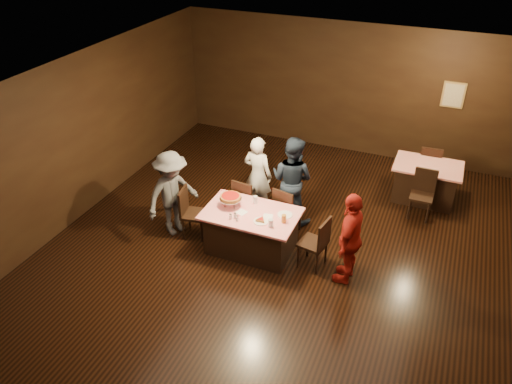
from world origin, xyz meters
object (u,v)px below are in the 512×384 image
diner_grey_knit (172,194)px  glass_back (255,200)px  diner_navy_hoodie (292,180)px  pizza_stand (231,197)px  diner_white_jacket (258,175)px  chair_back_near (422,195)px  chair_far_right (288,209)px  diner_red_shirt (350,238)px  chair_end_right (313,242)px  plate_empty (285,215)px  glass_amber (284,219)px  main_table (251,231)px  chair_far_left (247,200)px  back_table (425,182)px  glass_front_right (271,223)px  chair_end_left (194,213)px  chair_back_far (429,165)px

diner_grey_knit → glass_back: 1.49m
diner_navy_hoodie → pizza_stand: bearing=68.0°
diner_white_jacket → chair_back_near: bearing=-156.5°
chair_far_right → diner_navy_hoodie: 0.57m
diner_red_shirt → pizza_stand: diner_red_shirt is taller
chair_end_right → plate_empty: bearing=-95.2°
glass_amber → diner_grey_knit: bearing=179.5°
diner_grey_knit → glass_back: diner_grey_knit is taller
chair_back_near → diner_grey_knit: size_ratio=0.59×
diner_navy_hoodie → plate_empty: 1.06m
diner_white_jacket → diner_navy_hoodie: size_ratio=0.93×
main_table → diner_navy_hoodie: 1.30m
glass_amber → diner_white_jacket: bearing=128.0°
main_table → chair_far_left: size_ratio=1.68×
diner_red_shirt → glass_back: 1.80m
chair_end_right → chair_back_near: (1.48, 2.17, 0.00)m
back_table → glass_back: size_ratio=9.29×
chair_end_right → diner_white_jacket: 1.91m
glass_amber → plate_empty: bearing=104.0°
pizza_stand → chair_far_left: bearing=90.0°
chair_back_near → glass_front_right: (-2.13, -2.42, 0.37)m
chair_far_left → plate_empty: bearing=154.8°
chair_far_right → glass_back: (-0.45, -0.45, 0.37)m
glass_front_right → diner_grey_knit: bearing=173.6°
diner_grey_knit → chair_end_left: bearing=-63.0°
back_table → chair_far_left: chair_far_left is taller
chair_back_far → pizza_stand: 4.56m
diner_red_shirt → diner_white_jacket: bearing=-117.7°
chair_back_far → plate_empty: (-2.03, -3.32, 0.30)m
chair_end_right → glass_front_right: 0.79m
back_table → diner_red_shirt: bearing=-106.3°
pizza_stand → back_table: bearing=43.5°
chair_far_right → glass_amber: (0.20, -0.80, 0.37)m
back_table → plate_empty: (-2.03, -2.72, 0.39)m
chair_back_near → diner_white_jacket: diner_white_jacket is taller
main_table → diner_grey_knit: 1.56m
plate_empty → pizza_stand: bearing=-174.0°
diner_red_shirt → plate_empty: size_ratio=6.39×
back_table → chair_back_near: bearing=-90.0°
chair_far_left → plate_empty: chair_far_left is taller
chair_far_left → chair_back_near: same height
plate_empty → chair_end_right: bearing=-15.3°
chair_far_right → chair_back_near: size_ratio=1.00×
chair_end_right → plate_empty: size_ratio=3.80×
chair_far_right → diner_red_shirt: diner_red_shirt is taller
diner_red_shirt → pizza_stand: bearing=-90.0°
back_table → diner_navy_hoodie: (-2.26, -1.69, 0.46)m
chair_end_left → diner_red_shirt: size_ratio=0.60×
chair_far_left → diner_white_jacket: bearing=-87.3°
chair_back_far → glass_back: 4.13m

